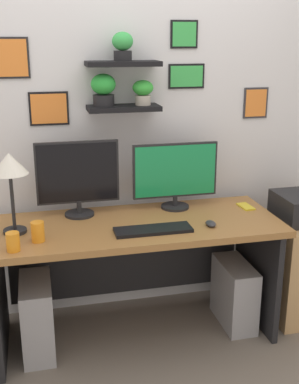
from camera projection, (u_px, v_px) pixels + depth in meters
ground_plane at (136, 333)px, 3.15m from camera, size 8.00×8.00×0.00m
back_wall_assembly at (120, 110)px, 3.15m from camera, size 4.40×0.24×2.70m
desk at (133, 251)px, 3.04m from camera, size 1.73×0.68×0.75m
monitor_left at (78, 177)px, 2.99m from camera, size 0.50×0.18×0.46m
monitor_right at (175, 174)px, 3.13m from camera, size 0.55×0.18×0.42m
keyboard at (153, 230)px, 2.80m from camera, size 0.44×0.14×0.02m
computer_mouse at (211, 224)px, 2.88m from camera, size 0.06×0.09×0.03m
desk_lamp at (10, 169)px, 2.68m from camera, size 0.20×0.20×0.46m
cell_phone at (246, 206)px, 3.20m from camera, size 0.08×0.14×0.01m
pen_cup at (13, 242)px, 2.53m from camera, size 0.07×0.07×0.10m
water_cup at (38, 232)px, 2.65m from camera, size 0.07×0.07×0.11m
computer_tower_left at (37, 317)px, 2.92m from camera, size 0.18×0.40×0.45m
computer_tower_right at (234, 294)px, 3.21m from camera, size 0.18×0.40×0.42m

